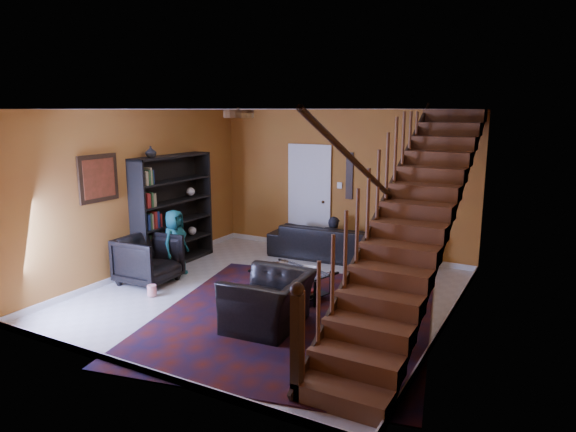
% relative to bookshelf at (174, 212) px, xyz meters
% --- Properties ---
extents(floor, '(5.50, 5.50, 0.00)m').
position_rel_bookshelf_xyz_m(floor, '(2.40, -0.60, -0.96)').
color(floor, beige).
rests_on(floor, ground).
extents(room, '(5.50, 5.50, 5.50)m').
position_rel_bookshelf_xyz_m(room, '(1.07, 0.73, -0.91)').
color(room, '#A76C25').
rests_on(room, ground).
extents(staircase, '(0.95, 5.02, 3.18)m').
position_rel_bookshelf_xyz_m(staircase, '(4.53, -0.60, 0.43)').
color(staircase, brown).
rests_on(staircase, floor).
extents(bookshelf, '(0.35, 1.80, 2.00)m').
position_rel_bookshelf_xyz_m(bookshelf, '(0.00, 0.00, 0.00)').
color(bookshelf, black).
rests_on(bookshelf, floor).
extents(door, '(0.82, 0.05, 2.05)m').
position_rel_bookshelf_xyz_m(door, '(1.70, 2.12, 0.06)').
color(door, silver).
rests_on(door, floor).
extents(framed_picture, '(0.04, 0.74, 0.74)m').
position_rel_bookshelf_xyz_m(framed_picture, '(-0.17, -1.50, 0.79)').
color(framed_picture, maroon).
rests_on(framed_picture, room).
extents(wall_hanging, '(0.14, 0.03, 0.90)m').
position_rel_bookshelf_xyz_m(wall_hanging, '(2.55, 2.13, 0.59)').
color(wall_hanging, black).
rests_on(wall_hanging, room).
extents(ceiling_fixture, '(0.40, 0.40, 0.10)m').
position_rel_bookshelf_xyz_m(ceiling_fixture, '(2.40, -1.40, 1.78)').
color(ceiling_fixture, '#3F2814').
rests_on(ceiling_fixture, room).
extents(rug, '(4.35, 4.75, 0.02)m').
position_rel_bookshelf_xyz_m(rug, '(3.12, -1.22, -0.95)').
color(rug, '#42120B').
rests_on(rug, floor).
extents(sofa, '(2.24, 0.98, 0.64)m').
position_rel_bookshelf_xyz_m(sofa, '(2.31, 1.70, -0.64)').
color(sofa, black).
rests_on(sofa, floor).
extents(armchair_left, '(0.90, 0.88, 0.79)m').
position_rel_bookshelf_xyz_m(armchair_left, '(0.35, -1.06, -0.57)').
color(armchair_left, black).
rests_on(armchair_left, floor).
extents(armchair_right, '(1.05, 1.18, 0.72)m').
position_rel_bookshelf_xyz_m(armchair_right, '(2.98, -1.63, -0.61)').
color(armchair_right, black).
rests_on(armchair_right, floor).
extents(person_adult_a, '(0.47, 0.31, 1.26)m').
position_rel_bookshelf_xyz_m(person_adult_a, '(2.41, 1.75, -0.78)').
color(person_adult_a, black).
rests_on(person_adult_a, sofa).
extents(person_adult_b, '(0.76, 0.63, 1.42)m').
position_rel_bookshelf_xyz_m(person_adult_b, '(3.90, 1.75, -0.71)').
color(person_adult_b, black).
rests_on(person_adult_b, sofa).
extents(person_child, '(0.40, 0.58, 1.14)m').
position_rel_bookshelf_xyz_m(person_child, '(0.45, -0.52, -0.39)').
color(person_child, '#165656').
rests_on(person_child, armchair_left).
extents(coffee_table, '(1.21, 0.92, 0.41)m').
position_rel_bookshelf_xyz_m(coffee_table, '(2.72, -0.47, -0.73)').
color(coffee_table, black).
rests_on(coffee_table, floor).
extents(cup_a, '(0.16, 0.16, 0.10)m').
position_rel_bookshelf_xyz_m(cup_a, '(2.81, -0.60, -0.50)').
color(cup_a, '#999999').
rests_on(cup_a, coffee_table).
extents(cup_b, '(0.12, 0.12, 0.09)m').
position_rel_bookshelf_xyz_m(cup_b, '(2.98, -0.52, -0.51)').
color(cup_b, '#999999').
rests_on(cup_b, coffee_table).
extents(bowl, '(0.26, 0.26, 0.05)m').
position_rel_bookshelf_xyz_m(bowl, '(2.93, -0.36, -0.53)').
color(bowl, '#999999').
rests_on(bowl, coffee_table).
extents(vase, '(0.18, 0.18, 0.19)m').
position_rel_bookshelf_xyz_m(vase, '(-0.00, -0.50, 1.13)').
color(vase, '#999999').
rests_on(vase, bookshelf).
extents(popcorn_bucket, '(0.18, 0.18, 0.16)m').
position_rel_bookshelf_xyz_m(popcorn_bucket, '(0.84, -1.52, -0.86)').
color(popcorn_bucket, red).
rests_on(popcorn_bucket, rug).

